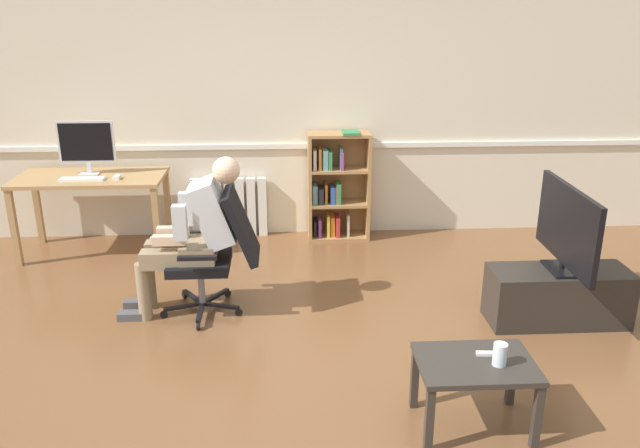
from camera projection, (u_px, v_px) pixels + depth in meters
name	position (u px, v px, depth m)	size (l,w,h in m)	color
ground_plane	(304.00, 366.00, 4.24)	(18.00, 18.00, 0.00)	brown
back_wall	(295.00, 102.00, 6.29)	(12.00, 0.13, 2.70)	beige
computer_desk	(91.00, 186.00, 5.95)	(1.35, 0.67, 0.76)	tan
imac_monitor	(86.00, 144.00, 5.89)	(0.52, 0.14, 0.50)	silver
keyboard	(82.00, 179.00, 5.78)	(0.40, 0.12, 0.02)	white
computer_mouse	(117.00, 177.00, 5.81)	(0.06, 0.10, 0.03)	white
bookshelf	(335.00, 187.00, 6.38)	(0.61, 0.29, 1.10)	#AD7F4C
radiator	(229.00, 207.00, 6.50)	(0.76, 0.08, 0.61)	white
office_chair	(219.00, 248.00, 4.82)	(0.77, 0.61, 0.98)	black
person_seated	(193.00, 233.00, 4.77)	(0.96, 0.40, 1.23)	#937F60
tv_stand	(558.00, 296.00, 4.76)	(1.03, 0.39, 0.42)	#2D2823
tv_screen	(567.00, 228.00, 4.58)	(0.20, 0.98, 0.64)	black
coffee_table	(475.00, 372.00, 3.53)	(0.64, 0.46, 0.42)	#332D28
drinking_glass	(500.00, 354.00, 3.45)	(0.08, 0.08, 0.13)	silver
spare_remote	(490.00, 354.00, 3.56)	(0.04, 0.15, 0.02)	white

